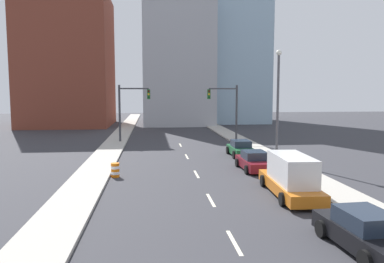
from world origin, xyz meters
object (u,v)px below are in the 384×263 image
Objects in this scene: traffic_barrel at (115,170)px; sedan_black at (365,232)px; street_lamp at (278,98)px; box_truck_orange at (291,177)px; sedan_green at (241,149)px; traffic_signal_right at (229,106)px; sedan_maroon at (254,161)px; traffic_signal_left at (128,106)px.

sedan_black reaches higher than traffic_barrel.
street_lamp is at bearing 78.03° from sedan_black.
box_truck_orange is 13.00m from sedan_green.
traffic_signal_right is at bearing 84.02° from sedan_green.
sedan_green is at bearing 130.35° from street_lamp.
sedan_black is 1.07× the size of sedan_maroon.
street_lamp is 11.36m from box_truck_orange.
traffic_signal_right reaches higher than box_truck_orange.
street_lamp is 6.29m from sedan_maroon.
box_truck_orange is (-1.34, -23.15, -3.06)m from traffic_signal_right.
traffic_signal_left is at bearing 120.58° from sedan_maroon.
street_lamp is at bearing -50.12° from sedan_green.
traffic_signal_right is at bearing 89.62° from box_truck_orange.
traffic_signal_left is at bearing 116.61° from box_truck_orange.
street_lamp reaches higher than sedan_black.
street_lamp is at bearing 78.12° from box_truck_orange.
traffic_signal_right is at bearing 57.03° from traffic_barrel.
traffic_signal_left is 6.83× the size of traffic_barrel.
traffic_signal_left is 1.40× the size of sedan_black.
box_truck_orange is at bearing -29.67° from traffic_barrel.
traffic_signal_left is 1.52× the size of sedan_green.
street_lamp is (12.85, -12.92, 1.08)m from traffic_signal_left.
box_truck_orange is at bearing -90.40° from sedan_maroon.
traffic_barrel is at bearing -145.27° from sedan_green.
sedan_black is at bearing -71.51° from traffic_signal_left.
traffic_signal_left reaches higher than box_truck_orange.
street_lamp is (12.69, 4.54, 4.73)m from traffic_barrel.
traffic_signal_right is (11.49, 0.00, 0.00)m from traffic_signal_left.
box_truck_orange is at bearing 86.85° from sedan_black.
traffic_signal_right is 6.83× the size of traffic_barrel.
traffic_signal_right is 13.03m from street_lamp.
sedan_green is (0.46, 6.05, 0.01)m from sedan_maroon.
traffic_barrel is 0.22× the size of sedan_maroon.
sedan_black is at bearing -87.08° from box_truck_orange.
sedan_green is at bearing 35.20° from traffic_barrel.
box_truck_orange reaches higher than sedan_green.
traffic_signal_right reaches higher than sedan_maroon.
sedan_maroon is at bearing -130.45° from street_lamp.
sedan_maroon is at bearing -58.20° from traffic_signal_left.
sedan_maroon is (-1.44, -16.21, -3.49)m from traffic_signal_right.
traffic_barrel is 11.51m from box_truck_orange.
street_lamp reaches higher than traffic_barrel.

